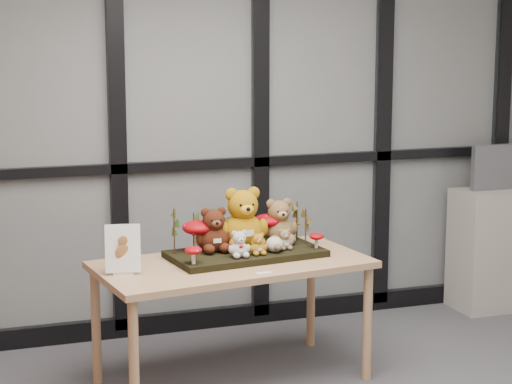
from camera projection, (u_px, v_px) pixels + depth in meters
name	position (u px, v px, depth m)	size (l,w,h in m)	color
room_shell	(371.00, 86.00, 3.27)	(5.00, 5.00, 5.00)	beige
glass_partition	(190.00, 105.00, 5.61)	(4.90, 0.06, 2.78)	#2D383F
display_table	(232.00, 274.00, 4.90)	(1.50, 0.89, 0.66)	tan
diorama_tray	(246.00, 254.00, 4.98)	(0.82, 0.41, 0.04)	black
bear_pooh_yellow	(243.00, 215.00, 5.01)	(0.28, 0.25, 0.37)	#AD780B
bear_brown_medium	(214.00, 227.00, 4.94)	(0.20, 0.18, 0.26)	#40190C
bear_tan_back	(279.00, 219.00, 5.13)	(0.21, 0.19, 0.27)	brown
bear_small_yellow	(258.00, 243.00, 4.88)	(0.10, 0.09, 0.13)	#AE781D
bear_white_bow	(239.00, 242.00, 4.82)	(0.12, 0.11, 0.16)	silver
bear_beige_small	(285.00, 238.00, 4.99)	(0.10, 0.09, 0.13)	#846B4E
plush_cream_hedgehog	(274.00, 244.00, 4.93)	(0.07, 0.06, 0.09)	beige
mushroom_back_left	(198.00, 234.00, 4.95)	(0.17, 0.17, 0.18)	#91040B
mushroom_back_right	(268.00, 227.00, 5.14)	(0.16, 0.16, 0.18)	#91040B
mushroom_front_left	(193.00, 254.00, 4.69)	(0.09, 0.09, 0.10)	#91040B
mushroom_front_right	(316.00, 240.00, 5.03)	(0.08, 0.08, 0.09)	#91040B
sprig_green_far_left	(174.00, 231.00, 4.88)	(0.05, 0.05, 0.24)	#1E3C0D
sprig_green_mid_left	(194.00, 231.00, 4.98)	(0.05, 0.05, 0.20)	#1E3C0D
sprig_dry_far_right	(297.00, 221.00, 5.19)	(0.05, 0.05, 0.22)	brown
sprig_dry_mid_right	(306.00, 227.00, 5.10)	(0.05, 0.05, 0.20)	brown
sprig_green_centre	(225.00, 232.00, 5.08)	(0.05, 0.05, 0.16)	#1E3C0D
sign_holder	(123.00, 252.00, 4.62)	(0.18, 0.09, 0.25)	silver
label_card	(264.00, 273.00, 4.66)	(0.08, 0.03, 0.00)	white
cabinet	(499.00, 249.00, 6.26)	(0.61, 0.35, 0.81)	#9B948A
monitor	(501.00, 167.00, 6.17)	(0.43, 0.04, 0.30)	#515359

